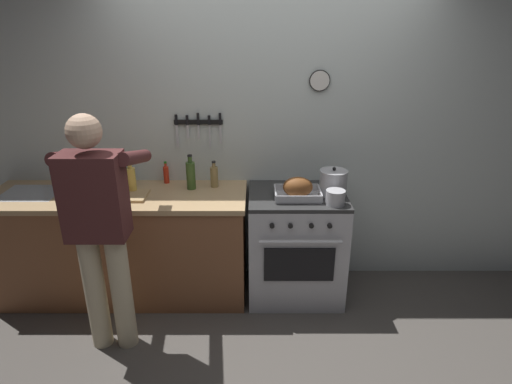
{
  "coord_description": "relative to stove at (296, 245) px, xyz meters",
  "views": [
    {
      "loc": [
        -0.11,
        -2.09,
        2.15
      ],
      "look_at": [
        -0.11,
        0.85,
        0.97
      ],
      "focal_mm": 29.84,
      "sensor_mm": 36.0,
      "label": 1
    }
  ],
  "objects": [
    {
      "name": "stock_pot",
      "position": [
        0.27,
        -0.01,
        0.55
      ],
      "size": [
        0.21,
        0.21,
        0.22
      ],
      "color": "#B7B7BC",
      "rests_on": "stove"
    },
    {
      "name": "roasting_pan",
      "position": [
        -0.01,
        -0.08,
        0.52
      ],
      "size": [
        0.35,
        0.26,
        0.17
      ],
      "color": "#B7B7BC",
      "rests_on": "stove"
    },
    {
      "name": "bottle_dish_soap",
      "position": [
        -1.43,
        0.25,
        0.53
      ],
      "size": [
        0.06,
        0.06,
        0.2
      ],
      "color": "#338CCC",
      "rests_on": "counter_block"
    },
    {
      "name": "bottle_olive_oil",
      "position": [
        -0.85,
        0.11,
        0.57
      ],
      "size": [
        0.07,
        0.07,
        0.28
      ],
      "color": "#385623",
      "rests_on": "counter_block"
    },
    {
      "name": "stove",
      "position": [
        0.0,
        0.0,
        0.0
      ],
      "size": [
        0.76,
        0.67,
        0.9
      ],
      "color": "#BCBCC1",
      "rests_on": "ground"
    },
    {
      "name": "ground_plane",
      "position": [
        -0.22,
        -0.99,
        -0.45
      ],
      "size": [
        8.0,
        8.0,
        0.0
      ],
      "primitive_type": "plane",
      "color": "#4C4742"
    },
    {
      "name": "cutting_board",
      "position": [
        -1.35,
        -0.06,
        0.46
      ],
      "size": [
        0.36,
        0.24,
        0.02
      ],
      "primitive_type": "cube",
      "color": "tan",
      "rests_on": "counter_block"
    },
    {
      "name": "person_cook",
      "position": [
        -1.34,
        -0.61,
        0.5
      ],
      "size": [
        0.51,
        0.63,
        1.66
      ],
      "rotation": [
        0.0,
        0.0,
        1.77
      ],
      "color": "#C6B793",
      "rests_on": "ground"
    },
    {
      "name": "bottle_cooking_oil",
      "position": [
        -1.3,
        0.04,
        0.56
      ],
      "size": [
        0.07,
        0.07,
        0.26
      ],
      "color": "gold",
      "rests_on": "counter_block"
    },
    {
      "name": "counter_block",
      "position": [
        -1.43,
        0.0,
        0.01
      ],
      "size": [
        2.03,
        0.65,
        0.9
      ],
      "color": "brown",
      "rests_on": "ground"
    },
    {
      "name": "saucepan",
      "position": [
        0.26,
        -0.2,
        0.5
      ],
      "size": [
        0.14,
        0.14,
        0.11
      ],
      "color": "#B7B7BC",
      "rests_on": "stove"
    },
    {
      "name": "bottle_hot_sauce",
      "position": [
        -1.07,
        0.25,
        0.53
      ],
      "size": [
        0.05,
        0.05,
        0.19
      ],
      "color": "red",
      "rests_on": "counter_block"
    },
    {
      "name": "bottle_vinegar",
      "position": [
        -0.66,
        0.16,
        0.54
      ],
      "size": [
        0.06,
        0.06,
        0.22
      ],
      "color": "#997F4C",
      "rests_on": "counter_block"
    },
    {
      "name": "wall_back",
      "position": [
        -0.22,
        0.36,
        0.85
      ],
      "size": [
        6.0,
        0.13,
        2.6
      ],
      "color": "silver",
      "rests_on": "ground"
    },
    {
      "name": "bottle_soy_sauce",
      "position": [
        -1.33,
        0.12,
        0.53
      ],
      "size": [
        0.06,
        0.06,
        0.2
      ],
      "color": "black",
      "rests_on": "counter_block"
    }
  ]
}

